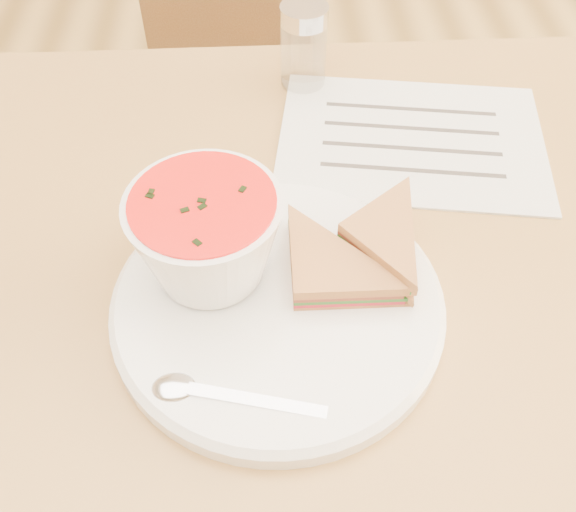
{
  "coord_description": "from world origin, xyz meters",
  "views": [
    {
      "loc": [
        0.01,
        -0.4,
        1.21
      ],
      "look_at": [
        0.03,
        -0.05,
        0.8
      ],
      "focal_mm": 40.0,
      "sensor_mm": 36.0,
      "label": 1
    }
  ],
  "objects_px": {
    "dining_table": "(265,424)",
    "plate": "(278,305)",
    "chair_far": "(203,124)",
    "soup_bowl": "(208,240)",
    "condiment_shaker": "(304,47)"
  },
  "relations": [
    {
      "from": "soup_bowl",
      "to": "condiment_shaker",
      "type": "distance_m",
      "value": 0.32
    },
    {
      "from": "dining_table",
      "to": "soup_bowl",
      "type": "relative_size",
      "value": 7.74
    },
    {
      "from": "condiment_shaker",
      "to": "plate",
      "type": "bearing_deg",
      "value": -97.61
    },
    {
      "from": "chair_far",
      "to": "soup_bowl",
      "type": "height_order",
      "value": "soup_bowl"
    },
    {
      "from": "plate",
      "to": "soup_bowl",
      "type": "distance_m",
      "value": 0.08
    },
    {
      "from": "dining_table",
      "to": "plate",
      "type": "relative_size",
      "value": 3.47
    },
    {
      "from": "dining_table",
      "to": "chair_far",
      "type": "distance_m",
      "value": 0.64
    },
    {
      "from": "soup_bowl",
      "to": "plate",
      "type": "bearing_deg",
      "value": -29.37
    },
    {
      "from": "dining_table",
      "to": "soup_bowl",
      "type": "height_order",
      "value": "soup_bowl"
    },
    {
      "from": "chair_far",
      "to": "plate",
      "type": "distance_m",
      "value": 0.8
    },
    {
      "from": "plate",
      "to": "condiment_shaker",
      "type": "bearing_deg",
      "value": 82.39
    },
    {
      "from": "plate",
      "to": "chair_far",
      "type": "bearing_deg",
      "value": 99.88
    },
    {
      "from": "dining_table",
      "to": "condiment_shaker",
      "type": "relative_size",
      "value": 10.03
    },
    {
      "from": "chair_far",
      "to": "soup_bowl",
      "type": "relative_size",
      "value": 6.22
    },
    {
      "from": "plate",
      "to": "condiment_shaker",
      "type": "distance_m",
      "value": 0.34
    }
  ]
}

